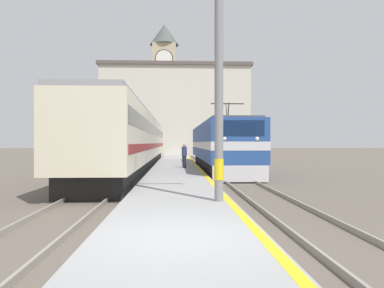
{
  "coord_description": "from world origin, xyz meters",
  "views": [
    {
      "loc": [
        -0.08,
        -6.67,
        2.01
      ],
      "look_at": [
        1.23,
        21.8,
        1.9
      ],
      "focal_mm": 35.0,
      "sensor_mm": 36.0,
      "label": 1
    }
  ],
  "objects_px": {
    "passenger_train": "(137,141)",
    "catenary_mast": "(221,49)",
    "locomotive_train": "(219,146)",
    "person_on_platform": "(184,155)",
    "clock_tower": "(164,84)"
  },
  "relations": [
    {
      "from": "person_on_platform",
      "to": "clock_tower",
      "type": "relative_size",
      "value": 0.07
    },
    {
      "from": "passenger_train",
      "to": "person_on_platform",
      "type": "height_order",
      "value": "passenger_train"
    },
    {
      "from": "catenary_mast",
      "to": "clock_tower",
      "type": "height_order",
      "value": "clock_tower"
    },
    {
      "from": "person_on_platform",
      "to": "clock_tower",
      "type": "xyz_separation_m",
      "value": [
        -2.62,
        46.8,
        11.97
      ]
    },
    {
      "from": "locomotive_train",
      "to": "passenger_train",
      "type": "xyz_separation_m",
      "value": [
        -6.18,
        2.8,
        0.4
      ]
    },
    {
      "from": "clock_tower",
      "to": "person_on_platform",
      "type": "bearing_deg",
      "value": -86.8
    },
    {
      "from": "locomotive_train",
      "to": "person_on_platform",
      "type": "relative_size",
      "value": 11.57
    },
    {
      "from": "passenger_train",
      "to": "catenary_mast",
      "type": "bearing_deg",
      "value": -77.52
    },
    {
      "from": "catenary_mast",
      "to": "person_on_platform",
      "type": "distance_m",
      "value": 14.58
    },
    {
      "from": "passenger_train",
      "to": "clock_tower",
      "type": "xyz_separation_m",
      "value": [
        0.98,
        41.56,
        10.99
      ]
    },
    {
      "from": "locomotive_train",
      "to": "clock_tower",
      "type": "distance_m",
      "value": 46.09
    },
    {
      "from": "clock_tower",
      "to": "catenary_mast",
      "type": "bearing_deg",
      "value": -86.89
    },
    {
      "from": "passenger_train",
      "to": "catenary_mast",
      "type": "xyz_separation_m",
      "value": [
        4.29,
        -19.39,
        2.49
      ]
    },
    {
      "from": "catenary_mast",
      "to": "clock_tower",
      "type": "xyz_separation_m",
      "value": [
        -3.31,
        60.95,
        8.5
      ]
    },
    {
      "from": "catenary_mast",
      "to": "clock_tower",
      "type": "relative_size",
      "value": 0.35
    }
  ]
}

